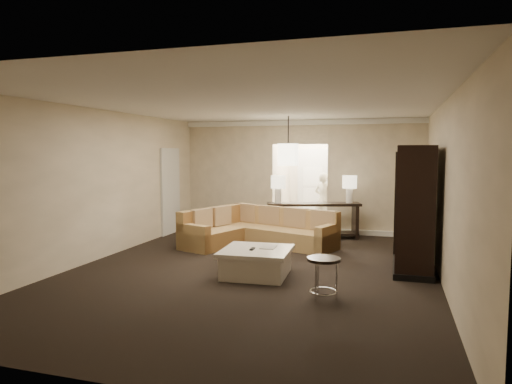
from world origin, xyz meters
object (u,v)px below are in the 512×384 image
(sectional_sofa, at_px, (256,230))
(person, at_px, (323,196))
(armoire, at_px, (413,211))
(drink_table, at_px, (324,269))
(console_table, at_px, (314,217))
(coffee_table, at_px, (256,262))

(sectional_sofa, bearing_deg, person, 91.61)
(sectional_sofa, distance_m, armoire, 3.45)
(armoire, distance_m, drink_table, 2.36)
(armoire, xyz_separation_m, drink_table, (-1.21, -1.94, -0.60))
(console_table, height_order, person, person)
(coffee_table, distance_m, console_table, 3.50)
(armoire, bearing_deg, person, 116.52)
(sectional_sofa, distance_m, person, 3.24)
(drink_table, bearing_deg, console_table, 101.42)
(drink_table, bearing_deg, sectional_sofa, 121.22)
(sectional_sofa, xyz_separation_m, console_table, (1.05, 1.16, 0.17))
(drink_table, xyz_separation_m, person, (-0.93, 6.22, 0.39))
(person, bearing_deg, drink_table, 118.85)
(coffee_table, relative_size, drink_table, 2.01)
(armoire, bearing_deg, drink_table, -122.03)
(coffee_table, xyz_separation_m, armoire, (2.43, 1.06, 0.79))
(coffee_table, relative_size, person, 0.71)
(coffee_table, height_order, drink_table, drink_table)
(console_table, xyz_separation_m, person, (-0.05, 1.87, 0.31))
(console_table, relative_size, drink_table, 3.83)
(drink_table, height_order, person, person)
(sectional_sofa, relative_size, person, 2.01)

